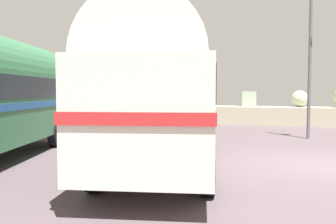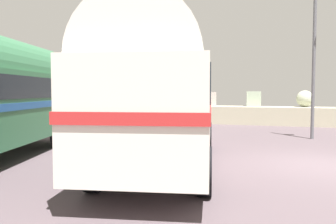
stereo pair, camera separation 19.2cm
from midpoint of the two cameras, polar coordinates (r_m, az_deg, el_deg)
ground at (r=10.49m, az=23.39°, el=-8.02°), size 32.00×26.00×0.02m
breakwater at (r=22.13m, az=20.91°, el=-0.08°), size 31.36×2.46×2.48m
vintage_coach at (r=9.34m, az=-1.05°, el=3.49°), size 4.00×8.88×3.70m
lamp_post at (r=15.91m, az=22.29°, el=8.11°), size 1.03×0.71×6.01m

